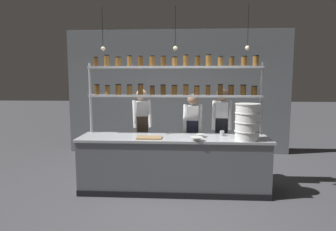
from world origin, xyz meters
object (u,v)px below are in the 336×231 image
(spice_shelf_unit, at_px, (175,82))
(container_stack, at_px, (247,122))
(prep_bowl_center_front, at_px, (201,136))
(chef_left, at_px, (142,126))
(prep_bowl_near_left, at_px, (197,139))
(cutting_board, at_px, (149,138))
(chef_right, at_px, (222,128))
(serving_cup_front, at_px, (222,133))
(chef_center, at_px, (193,130))

(spice_shelf_unit, bearing_deg, container_stack, -24.03)
(prep_bowl_center_front, bearing_deg, spice_shelf_unit, 143.87)
(spice_shelf_unit, xyz_separation_m, chef_left, (-0.66, 0.50, -0.84))
(spice_shelf_unit, distance_m, chef_left, 1.18)
(spice_shelf_unit, distance_m, prep_bowl_near_left, 1.13)
(spice_shelf_unit, xyz_separation_m, container_stack, (1.15, -0.51, -0.61))
(spice_shelf_unit, relative_size, container_stack, 5.26)
(cutting_board, height_order, prep_bowl_near_left, prep_bowl_near_left)
(spice_shelf_unit, relative_size, prep_bowl_near_left, 14.20)
(chef_right, distance_m, serving_cup_front, 0.44)
(chef_right, xyz_separation_m, cutting_board, (-1.25, -0.74, -0.05))
(chef_right, distance_m, prep_bowl_center_front, 0.71)
(prep_bowl_center_front, relative_size, serving_cup_front, 2.05)
(serving_cup_front, bearing_deg, chef_center, 130.22)
(chef_right, distance_m, cutting_board, 1.45)
(prep_bowl_near_left, bearing_deg, cutting_board, 169.34)
(chef_left, height_order, container_stack, chef_left)
(chef_left, height_order, prep_bowl_center_front, chef_left)
(chef_left, distance_m, serving_cup_front, 1.61)
(prep_bowl_center_front, height_order, serving_cup_front, serving_cup_front)
(chef_center, distance_m, prep_bowl_near_left, 1.02)
(chef_right, height_order, prep_bowl_near_left, chef_right)
(spice_shelf_unit, bearing_deg, cutting_board, -129.01)
(cutting_board, height_order, serving_cup_front, serving_cup_front)
(prep_bowl_near_left, bearing_deg, serving_cup_front, 45.03)
(chef_right, relative_size, prep_bowl_near_left, 7.96)
(chef_center, bearing_deg, chef_right, -11.47)
(spice_shelf_unit, xyz_separation_m, chef_center, (0.32, 0.39, -0.90))
(chef_left, distance_m, cutting_board, 1.02)
(prep_bowl_near_left, bearing_deg, spice_shelf_unit, 119.97)
(spice_shelf_unit, distance_m, chef_right, 1.22)
(prep_bowl_near_left, height_order, serving_cup_front, serving_cup_front)
(cutting_board, bearing_deg, prep_bowl_near_left, -10.66)
(prep_bowl_near_left, xyz_separation_m, prep_bowl_center_front, (0.08, 0.31, -0.01))
(chef_right, height_order, serving_cup_front, chef_right)
(chef_left, distance_m, chef_right, 1.53)
(chef_center, distance_m, container_stack, 1.26)
(chef_center, relative_size, serving_cup_front, 19.10)
(chef_left, xyz_separation_m, chef_center, (0.98, -0.10, -0.06))
(spice_shelf_unit, xyz_separation_m, prep_bowl_center_front, (0.44, -0.32, -0.87))
(chef_left, xyz_separation_m, chef_right, (1.51, -0.24, 0.01))
(chef_left, xyz_separation_m, prep_bowl_near_left, (1.02, -1.12, -0.02))
(chef_center, distance_m, cutting_board, 1.13)
(serving_cup_front, bearing_deg, cutting_board, -165.86)
(spice_shelf_unit, bearing_deg, prep_bowl_center_front, -36.13)
(chef_left, relative_size, chef_right, 0.99)
(cutting_board, relative_size, prep_bowl_near_left, 1.88)
(container_stack, bearing_deg, cutting_board, 178.97)
(cutting_board, bearing_deg, prep_bowl_center_front, 11.20)
(spice_shelf_unit, distance_m, serving_cup_front, 1.19)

